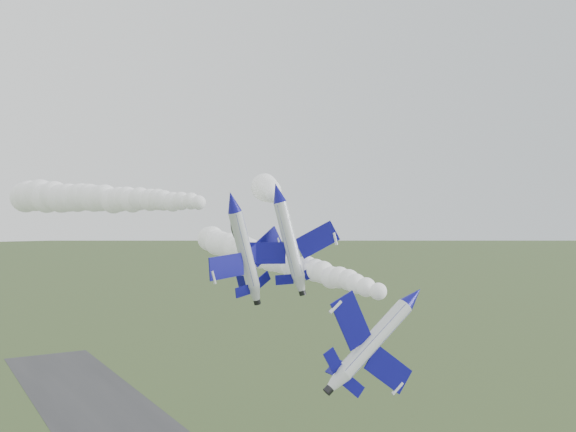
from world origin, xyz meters
The scene contains 6 objects.
jet_lead centered at (4.83, -2.17, 35.88)m, with size 7.39×13.51×8.63m.
smoke_trail_jet_lead centered at (9.14, 34.25, 37.35)m, with size 4.68×66.00×4.68m, color white, non-canonical shape.
jet_pair_left centered at (-3.47, 19.86, 45.16)m, with size 11.62×14.22×4.66m.
smoke_trail_jet_pair_left centered at (-12.07, 48.62, 45.98)m, with size 5.33×52.58×5.33m, color white, non-canonical shape.
jet_pair_right centered at (2.49, 19.74, 46.32)m, with size 11.48×13.50×4.24m.
smoke_trail_jet_pair_right centered at (15.87, 46.65, 47.74)m, with size 5.00×52.45×5.00m, color white, non-canonical shape.
Camera 1 is at (-36.20, -48.18, 43.87)m, focal length 40.00 mm.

